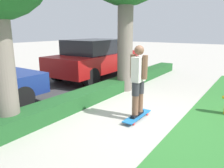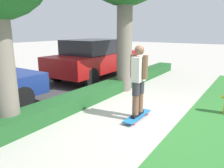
{
  "view_description": "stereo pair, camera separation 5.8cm",
  "coord_description": "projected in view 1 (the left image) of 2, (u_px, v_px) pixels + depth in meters",
  "views": [
    {
      "loc": [
        -4.31,
        -2.31,
        2.03
      ],
      "look_at": [
        -0.02,
        0.6,
        0.73
      ],
      "focal_mm": 35.0,
      "sensor_mm": 36.0,
      "label": 1
    },
    {
      "loc": [
        -4.34,
        -2.27,
        2.03
      ],
      "look_at": [
        -0.02,
        0.6,
        0.73
      ],
      "focal_mm": 35.0,
      "sensor_mm": 36.0,
      "label": 2
    }
  ],
  "objects": [
    {
      "name": "parked_car_middle",
      "position": [
        95.0,
        58.0,
        9.26
      ],
      "size": [
        4.46,
        2.0,
        1.63
      ],
      "rotation": [
        0.0,
        0.0,
        0.02
      ],
      "color": "maroon",
      "rests_on": "ground_plane"
    },
    {
      "name": "skateboard",
      "position": [
        137.0,
        116.0,
        5.08
      ],
      "size": [
        1.0,
        0.24,
        0.09
      ],
      "color": "#1E6BAD",
      "rests_on": "ground_plane"
    },
    {
      "name": "street_asphalt",
      "position": [
        26.0,
        90.0,
        7.5
      ],
      "size": [
        12.96,
        5.0,
        0.01
      ],
      "color": "#38383A",
      "rests_on": "ground_plane"
    },
    {
      "name": "hedge_row",
      "position": [
        83.0,
        98.0,
        6.04
      ],
      "size": [
        12.96,
        0.6,
        0.37
      ],
      "color": "#1E5123",
      "rests_on": "ground_plane"
    },
    {
      "name": "skater_person",
      "position": [
        138.0,
        79.0,
        4.87
      ],
      "size": [
        0.49,
        0.42,
        1.62
      ],
      "color": "black",
      "rests_on": "skateboard"
    },
    {
      "name": "ground_plane",
      "position": [
        133.0,
        117.0,
        5.21
      ],
      "size": [
        60.0,
        60.0,
        0.0
      ],
      "primitive_type": "plane",
      "color": "#ADA89E"
    }
  ]
}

